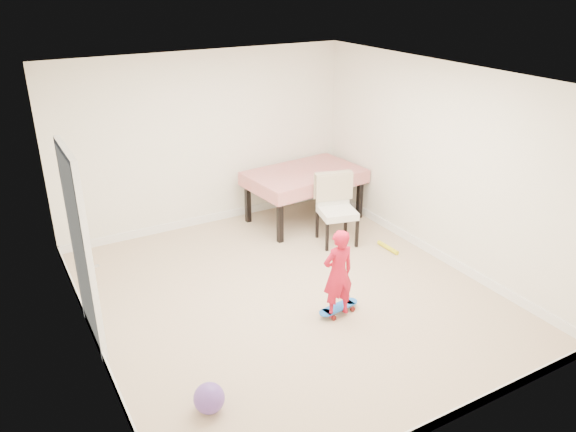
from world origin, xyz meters
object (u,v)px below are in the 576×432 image
dining_table (304,196)px  child (338,276)px  skateboard (338,309)px  dining_chair (337,210)px  balloon (209,398)px

dining_table → child: (-1.07, -2.49, 0.12)m
skateboard → dining_table: bearing=59.5°
dining_table → skateboard: dining_table is taller
skateboard → child: size_ratio=0.52×
dining_chair → skateboard: (-1.00, -1.53, -0.46)m
skateboard → child: bearing=-148.1°
skateboard → child: (-0.06, -0.05, 0.48)m
dining_chair → balloon: size_ratio=3.56×
dining_chair → balloon: 3.68m
dining_table → skateboard: (-1.01, -2.44, -0.36)m
skateboard → balloon: balloon is taller
dining_table → skateboard: bearing=-118.1°
dining_chair → child: child is taller
dining_chair → balloon: dining_chair is taller
dining_chair → child: 1.90m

